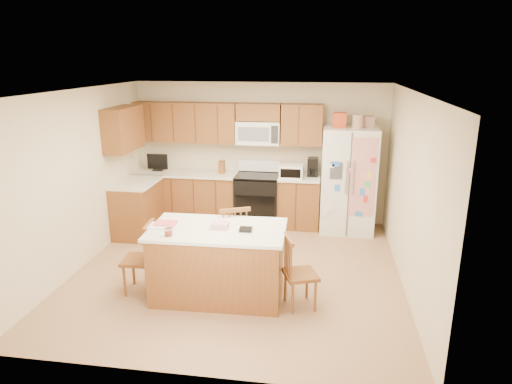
% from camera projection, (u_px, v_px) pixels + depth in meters
% --- Properties ---
extents(ground, '(4.50, 4.50, 0.00)m').
position_uv_depth(ground, '(238.00, 271.00, 6.47)').
color(ground, '#936D4B').
rests_on(ground, ground).
extents(room_shell, '(4.60, 4.60, 2.52)m').
position_uv_depth(room_shell, '(237.00, 172.00, 6.06)').
color(room_shell, beige).
rests_on(room_shell, ground).
extents(cabinetry, '(3.36, 1.56, 2.15)m').
position_uv_depth(cabinetry, '(202.00, 175.00, 8.05)').
color(cabinetry, brown).
rests_on(cabinetry, ground).
extents(stove, '(0.76, 0.65, 1.13)m').
position_uv_depth(stove, '(258.00, 199.00, 8.17)').
color(stove, black).
rests_on(stove, ground).
extents(refrigerator, '(0.90, 0.79, 2.04)m').
position_uv_depth(refrigerator, '(348.00, 179.00, 7.76)').
color(refrigerator, white).
rests_on(refrigerator, ground).
extents(island, '(1.70, 1.01, 1.00)m').
position_uv_depth(island, '(218.00, 262.00, 5.69)').
color(island, brown).
rests_on(island, ground).
extents(windsor_chair_left, '(0.41, 0.43, 0.94)m').
position_uv_depth(windsor_chair_left, '(140.00, 259.00, 5.80)').
color(windsor_chair_left, brown).
rests_on(windsor_chair_left, ground).
extents(windsor_chair_back, '(0.57, 0.56, 1.01)m').
position_uv_depth(windsor_chair_back, '(233.00, 242.00, 6.25)').
color(windsor_chair_back, brown).
rests_on(windsor_chair_back, ground).
extents(windsor_chair_right, '(0.48, 0.50, 0.91)m').
position_uv_depth(windsor_chair_right, '(299.00, 274.00, 5.43)').
color(windsor_chair_right, brown).
rests_on(windsor_chair_right, ground).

